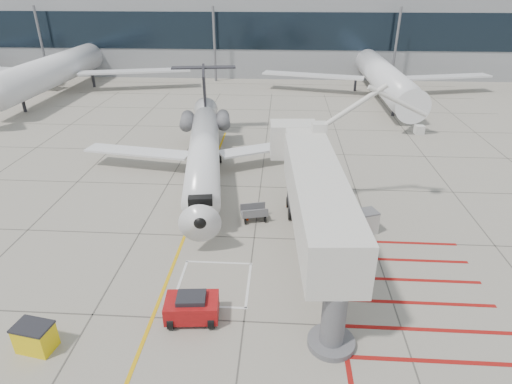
# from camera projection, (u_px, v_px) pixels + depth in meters

# --- Properties ---
(ground_plane) EXTENTS (260.00, 260.00, 0.00)m
(ground_plane) POSITION_uv_depth(u_px,v_px,m) (250.00, 274.00, 25.59)
(ground_plane) COLOR gray
(ground_plane) RESTS_ON ground
(regional_jet) EXTENTS (26.91, 31.89, 7.54)m
(regional_jet) POSITION_uv_depth(u_px,v_px,m) (202.00, 144.00, 34.96)
(regional_jet) COLOR white
(regional_jet) RESTS_ON ground_plane
(jet_bridge) EXTENTS (10.68, 20.36, 7.91)m
(jet_bridge) POSITION_uv_depth(u_px,v_px,m) (317.00, 206.00, 24.93)
(jet_bridge) COLOR silver
(jet_bridge) RESTS_ON ground_plane
(pushback_tug) EXTENTS (2.83, 1.91, 1.57)m
(pushback_tug) POSITION_uv_depth(u_px,v_px,m) (192.00, 307.00, 21.87)
(pushback_tug) COLOR #A30F11
(pushback_tug) RESTS_ON ground_plane
(spill_bin) EXTENTS (1.83, 1.38, 1.44)m
(spill_bin) POSITION_uv_depth(u_px,v_px,m) (35.00, 337.00, 20.10)
(spill_bin) COLOR yellow
(spill_bin) RESTS_ON ground_plane
(baggage_cart) EXTENTS (2.10, 1.60, 1.18)m
(baggage_cart) POSITION_uv_depth(u_px,v_px,m) (254.00, 213.00, 31.07)
(baggage_cart) COLOR #5C5C61
(baggage_cart) RESTS_ON ground_plane
(ground_power_unit) EXTENTS (2.34, 1.85, 1.62)m
(ground_power_unit) POSITION_uv_depth(u_px,v_px,m) (362.00, 222.00, 29.45)
(ground_power_unit) COLOR #BCB8B2
(ground_power_unit) RESTS_ON ground_plane
(cone_nose) EXTENTS (0.32, 0.32, 0.45)m
(cone_nose) POSITION_uv_depth(u_px,v_px,m) (246.00, 217.00, 31.30)
(cone_nose) COLOR #FB450D
(cone_nose) RESTS_ON ground_plane
(cone_side) EXTENTS (0.35, 0.35, 0.49)m
(cone_side) POSITION_uv_depth(u_px,v_px,m) (288.00, 203.00, 33.14)
(cone_side) COLOR #DA440B
(cone_side) RESTS_ON ground_plane
(terminal_building) EXTENTS (180.00, 28.00, 14.00)m
(terminal_building) POSITION_uv_depth(u_px,v_px,m) (327.00, 29.00, 84.46)
(terminal_building) COLOR gray
(terminal_building) RESTS_ON ground_plane
(terminal_glass_band) EXTENTS (180.00, 0.10, 6.00)m
(terminal_glass_band) POSITION_uv_depth(u_px,v_px,m) (334.00, 32.00, 71.46)
(terminal_glass_band) COLOR black
(terminal_glass_band) RESTS_ON ground_plane
(bg_aircraft_b) EXTENTS (38.80, 43.11, 12.93)m
(bg_aircraft_b) POSITION_uv_depth(u_px,v_px,m) (61.00, 47.00, 65.63)
(bg_aircraft_b) COLOR silver
(bg_aircraft_b) RESTS_ON ground_plane
(bg_aircraft_c) EXTENTS (35.16, 39.07, 11.72)m
(bg_aircraft_c) POSITION_uv_depth(u_px,v_px,m) (381.00, 55.00, 63.19)
(bg_aircraft_c) COLOR silver
(bg_aircraft_c) RESTS_ON ground_plane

